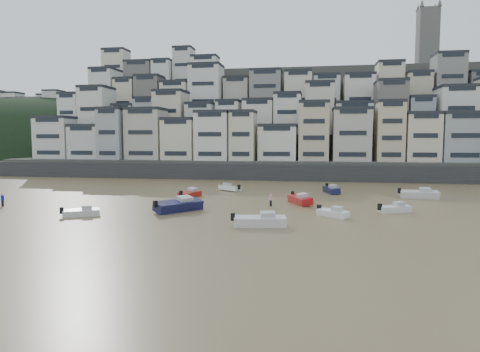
% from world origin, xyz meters
% --- Properties ---
extents(ground, '(400.00, 400.00, 0.00)m').
position_xyz_m(ground, '(0.00, 0.00, 0.00)').
color(ground, olive).
rests_on(ground, ground).
extents(sea_strip, '(340.00, 340.00, 0.00)m').
position_xyz_m(sea_strip, '(-110.00, 145.00, 0.01)').
color(sea_strip, '#4E5F70').
rests_on(sea_strip, ground).
extents(harbor_wall, '(140.00, 3.00, 3.50)m').
position_xyz_m(harbor_wall, '(10.00, 65.00, 1.75)').
color(harbor_wall, '#38383A').
rests_on(harbor_wall, ground).
extents(hillside, '(141.04, 66.00, 50.00)m').
position_xyz_m(hillside, '(14.73, 104.84, 13.01)').
color(hillside, '#4C4C47').
rests_on(hillside, ground).
extents(headland, '(216.00, 135.00, 53.33)m').
position_xyz_m(headland, '(-95.00, 135.00, 0.02)').
color(headland, black).
rests_on(headland, ground).
extents(boat_a, '(6.22, 3.03, 1.63)m').
position_xyz_m(boat_a, '(14.24, 15.93, 0.81)').
color(boat_a, silver).
rests_on(boat_a, ground).
extents(boat_b, '(4.26, 3.97, 1.20)m').
position_xyz_m(boat_b, '(22.00, 22.93, 0.60)').
color(boat_b, white).
rests_on(boat_b, ground).
extents(boat_c, '(6.12, 6.82, 1.89)m').
position_xyz_m(boat_c, '(3.00, 23.35, 0.95)').
color(boat_c, '#151741').
rests_on(boat_c, ground).
extents(boat_d, '(4.82, 3.48, 1.26)m').
position_xyz_m(boat_d, '(29.74, 27.30, 0.63)').
color(boat_d, silver).
rests_on(boat_d, ground).
extents(boat_e, '(4.18, 6.04, 1.58)m').
position_xyz_m(boat_e, '(17.90, 32.08, 0.79)').
color(boat_e, '#A01313').
rests_on(boat_e, ground).
extents(boat_f, '(3.08, 5.46, 1.42)m').
position_xyz_m(boat_f, '(0.82, 35.79, 0.71)').
color(boat_f, '#A61F14').
rests_on(boat_f, ground).
extents(boat_g, '(6.16, 2.09, 1.67)m').
position_xyz_m(boat_g, '(35.72, 40.77, 0.84)').
color(boat_g, silver).
rests_on(boat_g, ground).
extents(boat_h, '(4.84, 4.04, 1.31)m').
position_xyz_m(boat_h, '(5.30, 45.03, 0.66)').
color(boat_h, silver).
rests_on(boat_h, ground).
extents(boat_i, '(3.14, 5.72, 1.48)m').
position_xyz_m(boat_i, '(22.73, 45.05, 0.74)').
color(boat_i, '#141840').
rests_on(boat_i, ground).
extents(boat_j, '(4.68, 3.50, 1.23)m').
position_xyz_m(boat_j, '(-7.31, 18.26, 0.62)').
color(boat_j, silver).
rests_on(boat_j, ground).
extents(person_blue, '(0.44, 0.44, 1.74)m').
position_xyz_m(person_blue, '(-21.74, 23.20, 0.87)').
color(person_blue, '#151DA4').
rests_on(person_blue, ground).
extents(person_pink, '(0.44, 0.44, 1.74)m').
position_xyz_m(person_pink, '(14.06, 29.35, 0.87)').
color(person_pink, '#D898A5').
rests_on(person_pink, ground).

